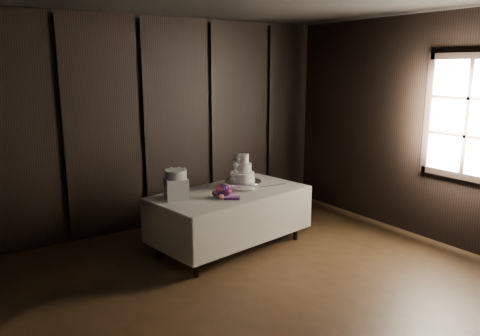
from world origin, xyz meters
name	(u,v)px	position (x,y,z in m)	size (l,w,h in m)	color
room	(315,170)	(0.00, 0.00, 1.50)	(6.08, 7.08, 3.08)	black
window	(467,118)	(2.97, 0.50, 1.70)	(0.06, 1.16, 1.56)	black
display_table	(230,218)	(0.54, 2.12, 0.42)	(2.13, 1.34, 0.76)	beige
cake_stand	(243,184)	(0.79, 2.19, 0.81)	(0.48, 0.48, 0.09)	silver
wedding_cake	(242,171)	(0.76, 2.17, 0.99)	(0.33, 0.30, 0.36)	white
bouquet	(223,192)	(0.33, 1.94, 0.83)	(0.30, 0.40, 0.19)	#E9647D
box_pedestal	(176,189)	(-0.17, 2.21, 0.89)	(0.26, 0.26, 0.25)	white
small_cake	(176,174)	(-0.17, 2.21, 1.06)	(0.26, 0.26, 0.10)	white
cake_knife	(270,186)	(1.13, 2.05, 0.77)	(0.37, 0.02, 0.01)	silver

